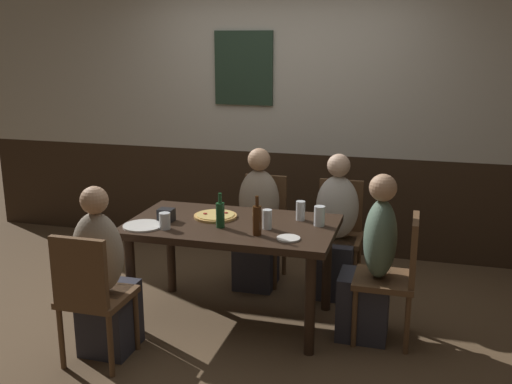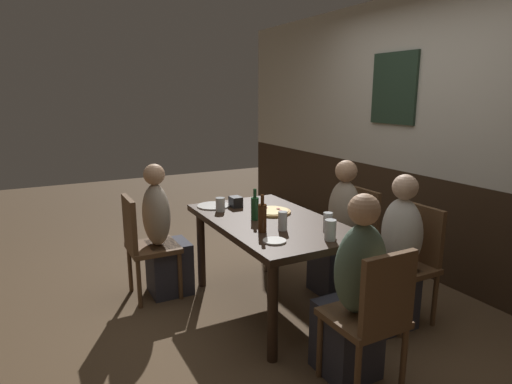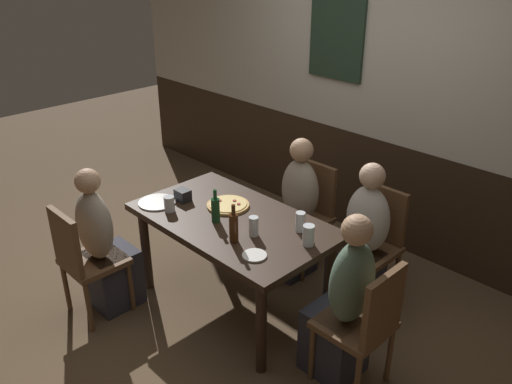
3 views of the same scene
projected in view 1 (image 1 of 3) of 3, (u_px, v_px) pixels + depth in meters
ground_plane at (233, 319)px, 4.38m from camera, size 12.00×12.00×0.00m
wall_back at (285, 115)px, 5.59m from camera, size 6.40×0.13×2.60m
dining_table at (232, 235)px, 4.22m from camera, size 1.47×0.85×0.74m
chair_head_east at (396, 272)px, 3.95m from camera, size 0.40×0.40×0.88m
chair_left_near at (90, 292)px, 3.64m from camera, size 0.40×0.40×0.88m
chair_right_far at (338, 228)px, 4.87m from camera, size 0.40×0.40×0.88m
chair_mid_far at (263, 222)px, 5.04m from camera, size 0.40×0.40×0.88m
person_head_east at (371, 271)px, 4.00m from camera, size 0.37×0.34×1.16m
person_left_near at (104, 285)px, 3.80m from camera, size 0.34×0.37×1.14m
person_right_far at (335, 237)px, 4.72m from camera, size 0.34×0.37×1.14m
person_mid_far at (257, 229)px, 4.89m from camera, size 0.34×0.37×1.15m
pizza at (215, 216)px, 4.32m from camera, size 0.31×0.31×0.03m
highball_clear at (165, 222)px, 4.05m from camera, size 0.08×0.08×0.11m
pint_glass_stout at (319, 217)px, 4.12m from camera, size 0.08×0.08×0.14m
pint_glass_amber at (267, 220)px, 4.05m from camera, size 0.06×0.06×0.14m
beer_glass_tall at (301, 212)px, 4.25m from camera, size 0.07×0.07×0.14m
beer_bottle_green at (220, 214)px, 4.08m from camera, size 0.06×0.06×0.24m
beer_bottle_brown at (257, 220)px, 3.91m from camera, size 0.06×0.06×0.27m
plate_white_large at (143, 226)px, 4.11m from camera, size 0.28×0.28×0.01m
plate_white_small at (288, 238)px, 3.85m from camera, size 0.16×0.16×0.01m
condiment_caddy at (166, 215)px, 4.23m from camera, size 0.11×0.09×0.09m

